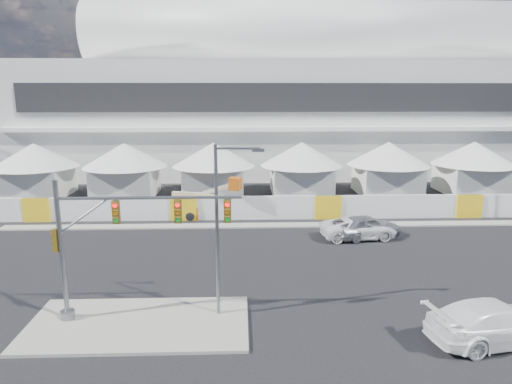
{
  "coord_description": "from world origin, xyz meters",
  "views": [
    {
      "loc": [
        -1.29,
        -22.26,
        10.5
      ],
      "look_at": [
        -0.17,
        10.0,
        3.35
      ],
      "focal_mm": 32.0,
      "sensor_mm": 36.0,
      "label": 1
    }
  ],
  "objects_px": {
    "traffic_mast": "(104,243)",
    "streetlight_median": "(222,219)",
    "sedan_silver": "(366,226)",
    "pickup_curb": "(358,228)",
    "boom_lift": "(189,206)",
    "pickup_near": "(497,322)"
  },
  "relations": [
    {
      "from": "sedan_silver",
      "to": "streetlight_median",
      "type": "relative_size",
      "value": 0.63
    },
    {
      "from": "sedan_silver",
      "to": "pickup_curb",
      "type": "distance_m",
      "value": 0.61
    },
    {
      "from": "pickup_curb",
      "to": "traffic_mast",
      "type": "distance_m",
      "value": 19.1
    },
    {
      "from": "traffic_mast",
      "to": "boom_lift",
      "type": "height_order",
      "value": "traffic_mast"
    },
    {
      "from": "pickup_curb",
      "to": "traffic_mast",
      "type": "relative_size",
      "value": 0.65
    },
    {
      "from": "pickup_near",
      "to": "boom_lift",
      "type": "xyz_separation_m",
      "value": [
        -15.29,
        20.38,
        0.09
      ]
    },
    {
      "from": "sedan_silver",
      "to": "boom_lift",
      "type": "xyz_separation_m",
      "value": [
        -13.56,
        6.17,
        0.12
      ]
    },
    {
      "from": "sedan_silver",
      "to": "traffic_mast",
      "type": "bearing_deg",
      "value": 109.94
    },
    {
      "from": "streetlight_median",
      "to": "boom_lift",
      "type": "xyz_separation_m",
      "value": [
        -3.53,
        17.72,
        -3.8
      ]
    },
    {
      "from": "pickup_near",
      "to": "traffic_mast",
      "type": "xyz_separation_m",
      "value": [
        -17.04,
        2.36,
        2.93
      ]
    },
    {
      "from": "boom_lift",
      "to": "pickup_near",
      "type": "bearing_deg",
      "value": -37.05
    },
    {
      "from": "pickup_curb",
      "to": "pickup_near",
      "type": "relative_size",
      "value": 0.9
    },
    {
      "from": "sedan_silver",
      "to": "pickup_curb",
      "type": "xyz_separation_m",
      "value": [
        -0.6,
        -0.06,
        -0.1
      ]
    },
    {
      "from": "sedan_silver",
      "to": "streetlight_median",
      "type": "bearing_deg",
      "value": 121.22
    },
    {
      "from": "streetlight_median",
      "to": "sedan_silver",
      "type": "bearing_deg",
      "value": 49.0
    },
    {
      "from": "pickup_curb",
      "to": "boom_lift",
      "type": "relative_size",
      "value": 0.74
    },
    {
      "from": "sedan_silver",
      "to": "traffic_mast",
      "type": "height_order",
      "value": "traffic_mast"
    },
    {
      "from": "traffic_mast",
      "to": "streetlight_median",
      "type": "distance_m",
      "value": 5.38
    },
    {
      "from": "sedan_silver",
      "to": "streetlight_median",
      "type": "distance_m",
      "value": 15.79
    },
    {
      "from": "streetlight_median",
      "to": "traffic_mast",
      "type": "bearing_deg",
      "value": -176.73
    },
    {
      "from": "sedan_silver",
      "to": "boom_lift",
      "type": "relative_size",
      "value": 0.69
    },
    {
      "from": "streetlight_median",
      "to": "boom_lift",
      "type": "distance_m",
      "value": 18.46
    }
  ]
}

